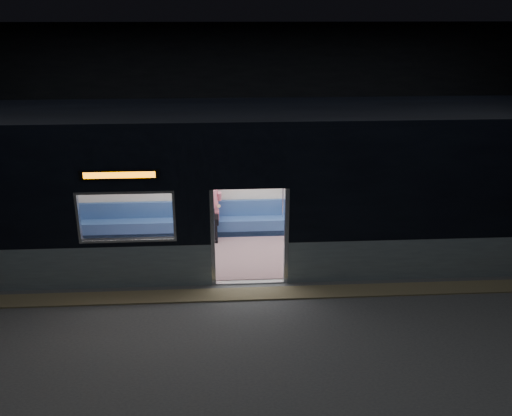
{
  "coord_description": "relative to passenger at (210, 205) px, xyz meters",
  "views": [
    {
      "loc": [
        -0.49,
        -8.92,
        5.28
      ],
      "look_at": [
        0.2,
        2.3,
        1.19
      ],
      "focal_mm": 38.0,
      "sensor_mm": 36.0,
      "label": 1
    }
  ],
  "objects": [
    {
      "name": "passenger",
      "position": [
        0.0,
        0.0,
        0.0
      ],
      "size": [
        0.47,
        0.77,
        1.46
      ],
      "rotation": [
        0.0,
        0.0,
        0.17
      ],
      "color": "black",
      "rests_on": "metro_car"
    },
    {
      "name": "metro_car",
      "position": [
        0.84,
        -1.0,
        1.01
      ],
      "size": [
        18.0,
        3.04,
        3.35
      ],
      "color": "#91A6AD",
      "rests_on": "station_floor"
    },
    {
      "name": "tactile_strip",
      "position": [
        0.85,
        -3.0,
        -0.82
      ],
      "size": [
        22.8,
        0.5,
        0.03
      ],
      "primitive_type": "cube",
      "color": "#8C7F59",
      "rests_on": "station_floor"
    },
    {
      "name": "handbag",
      "position": [
        -0.05,
        -0.25,
        -0.13
      ],
      "size": [
        0.35,
        0.31,
        0.16
      ],
      "primitive_type": "cube",
      "rotation": [
        0.0,
        0.0,
        -0.1
      ],
      "color": "black",
      "rests_on": "passenger"
    },
    {
      "name": "transit_map",
      "position": [
        3.7,
        0.31,
        0.63
      ],
      "size": [
        0.96,
        0.03,
        0.63
      ],
      "primitive_type": "cube",
      "color": "white",
      "rests_on": "metro_car"
    },
    {
      "name": "station_envelope",
      "position": [
        0.85,
        -3.55,
        2.83
      ],
      "size": [
        24.0,
        14.0,
        5.0
      ],
      "color": "black",
      "rests_on": "station_floor"
    },
    {
      "name": "station_floor",
      "position": [
        0.85,
        -3.55,
        -0.84
      ],
      "size": [
        24.0,
        14.0,
        0.01
      ],
      "primitive_type": "cube",
      "color": "#47494C",
      "rests_on": "ground"
    }
  ]
}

